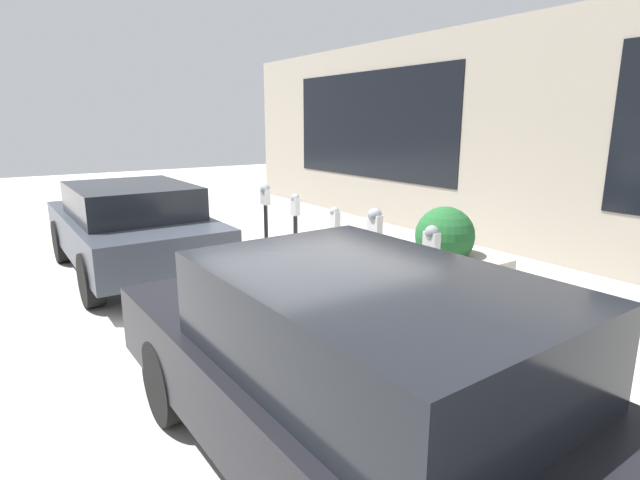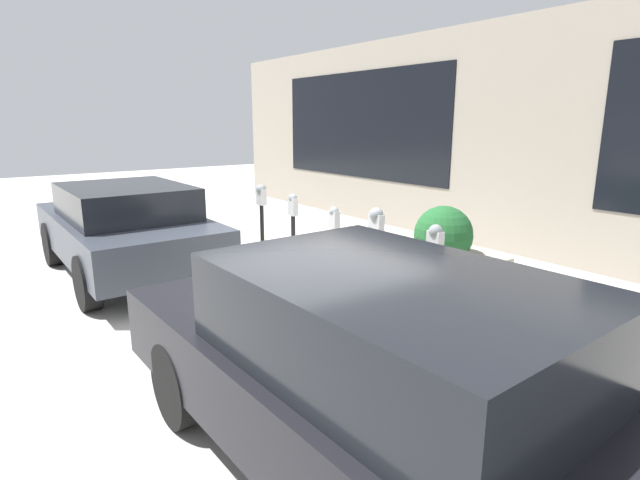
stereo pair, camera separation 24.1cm
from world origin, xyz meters
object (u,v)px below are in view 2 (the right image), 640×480
object	(u,v)px
parking_meter_nearest	(434,256)
parking_meter_farthest	(262,208)
parked_car_middle	(126,227)
parking_meter_second	(376,243)
parking_meter_middle	(334,236)
parking_meter_fourth	(293,224)
parked_car_front	(376,375)
planter_box	(442,263)

from	to	relation	value
parking_meter_nearest	parking_meter_farthest	distance (m)	3.58
parking_meter_farthest	parked_car_middle	world-z (taller)	parked_car_middle
parking_meter_second	parking_meter_farthest	world-z (taller)	parking_meter_farthest
parking_meter_middle	parking_meter_fourth	bearing A→B (deg)	4.07
parking_meter_second	parking_meter_fourth	xyz separation A→B (m)	(1.77, 0.01, -0.05)
parked_car_front	parking_meter_nearest	bearing A→B (deg)	-59.01
parking_meter_nearest	parked_car_front	bearing A→B (deg)	122.17
parking_meter_second	parking_meter_farthest	size ratio (longest dim) A/B	0.99
parking_meter_fourth	parked_car_front	bearing A→B (deg)	153.53
parking_meter_middle	parking_meter_farthest	world-z (taller)	parking_meter_farthest
planter_box	parked_car_front	size ratio (longest dim) A/B	0.32
parked_car_middle	parked_car_front	bearing A→B (deg)	179.58
planter_box	parking_meter_farthest	bearing A→B (deg)	24.45
parking_meter_second	parking_meter_middle	distance (m)	0.88
parking_meter_middle	parked_car_middle	bearing A→B (deg)	35.11
parking_meter_fourth	parked_car_middle	xyz separation A→B (m)	(1.88, 1.89, -0.13)
parking_meter_fourth	parking_meter_farthest	size ratio (longest dim) A/B	0.96
parking_meter_second	parking_meter_nearest	bearing A→B (deg)	-178.99
planter_box	parked_car_middle	bearing A→B (deg)	40.21
parking_meter_second	planter_box	world-z (taller)	parking_meter_second
parking_meter_second	parked_car_front	bearing A→B (deg)	137.45
planter_box	parked_car_front	bearing A→B (deg)	123.73
parking_meter_middle	parking_meter_nearest	bearing A→B (deg)	178.90
parking_meter_middle	planter_box	distance (m)	1.51
parking_meter_fourth	planter_box	xyz separation A→B (m)	(-1.80, -1.22, -0.40)
parking_meter_nearest	parking_meter_farthest	xyz separation A→B (m)	(3.57, 0.04, 0.01)
parking_meter_middle	parking_meter_farthest	bearing A→B (deg)	2.36
parking_meter_second	parked_car_middle	distance (m)	4.13
parking_meter_nearest	parking_meter_farthest	size ratio (longest dim) A/B	0.95
parking_meter_second	parking_meter_middle	bearing A→B (deg)	-3.26
parking_meter_second	parking_meter_farthest	distance (m)	2.68
parking_meter_nearest	parking_meter_middle	size ratio (longest dim) A/B	1.04
planter_box	parked_car_front	xyz separation A→B (m)	(-2.12, 3.17, 0.29)
parking_meter_fourth	parking_meter_middle	bearing A→B (deg)	-175.93
planter_box	parked_car_middle	size ratio (longest dim) A/B	0.35
parking_meter_nearest	parking_meter_fourth	world-z (taller)	parking_meter_fourth
parking_meter_nearest	parking_meter_fourth	size ratio (longest dim) A/B	0.99
parking_meter_middle	parking_meter_second	bearing A→B (deg)	176.74
parking_meter_farthest	parked_car_middle	size ratio (longest dim) A/B	0.34
parking_meter_middle	planter_box	bearing A→B (deg)	-127.88
parking_meter_fourth	parking_meter_second	bearing A→B (deg)	-179.54
parking_meter_middle	planter_box	size ratio (longest dim) A/B	0.88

